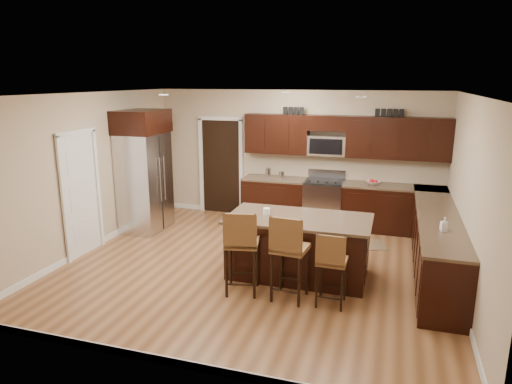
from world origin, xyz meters
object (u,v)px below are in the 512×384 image
(stool_left, at_px, (241,243))
(stool_right, at_px, (331,261))
(island, at_px, (298,248))
(range, at_px, (324,203))
(stool_mid, at_px, (289,248))
(refrigerator, at_px, (144,170))

(stool_left, bearing_deg, stool_right, -11.11)
(island, relative_size, stool_left, 1.77)
(range, xyz_separation_m, stool_mid, (0.07, -3.41, 0.28))
(range, height_order, stool_right, range)
(stool_left, bearing_deg, refrigerator, 130.61)
(island, xyz_separation_m, refrigerator, (-3.32, 1.25, 0.77))
(island, bearing_deg, refrigerator, 159.09)
(island, bearing_deg, stool_mid, -87.21)
(stool_left, height_order, refrigerator, refrigerator)
(range, relative_size, refrigerator, 0.47)
(island, distance_m, stool_right, 1.06)
(range, relative_size, stool_mid, 0.93)
(stool_left, relative_size, stool_right, 1.19)
(range, bearing_deg, island, -89.52)
(stool_mid, relative_size, stool_right, 1.18)
(range, height_order, island, range)
(range, xyz_separation_m, island, (0.02, -2.56, -0.04))
(stool_mid, bearing_deg, stool_right, 6.38)
(island, height_order, stool_left, stool_left)
(stool_right, bearing_deg, stool_mid, -177.90)
(island, relative_size, stool_mid, 1.77)
(island, distance_m, stool_mid, 0.91)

